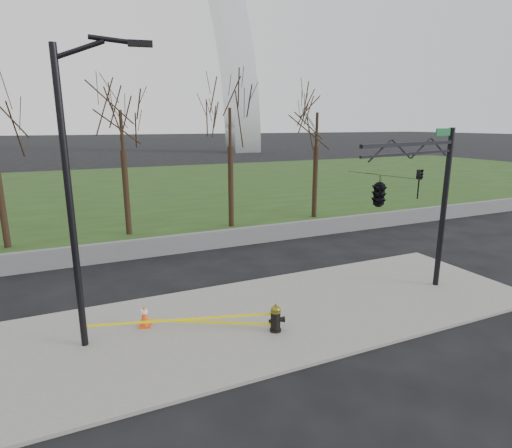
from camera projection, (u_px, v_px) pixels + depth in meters
name	position (u px, v px, depth m)	size (l,w,h in m)	color
ground	(280.00, 315.00, 13.61)	(500.00, 500.00, 0.00)	black
sidewalk	(280.00, 313.00, 13.59)	(18.00, 6.00, 0.10)	gray
grass_strip	(137.00, 188.00, 40.14)	(120.00, 40.00, 0.06)	#253914
guardrail	(206.00, 241.00, 20.58)	(60.00, 0.30, 0.90)	#59595B
tree_row	(64.00, 165.00, 20.81)	(33.79, 4.00, 8.17)	black
fire_hydrant	(276.00, 319.00, 12.24)	(0.54, 0.35, 0.86)	black
traffic_cone	(144.00, 316.00, 12.55)	(0.44, 0.44, 0.69)	#F1450C
street_light	(77.00, 181.00, 10.54)	(2.37, 0.62, 8.21)	black
traffic_signal_mast	(394.00, 188.00, 13.01)	(4.98, 2.54, 6.00)	black
caution_tape	(194.00, 321.00, 12.08)	(5.23, 1.93, 0.44)	#FFE90D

